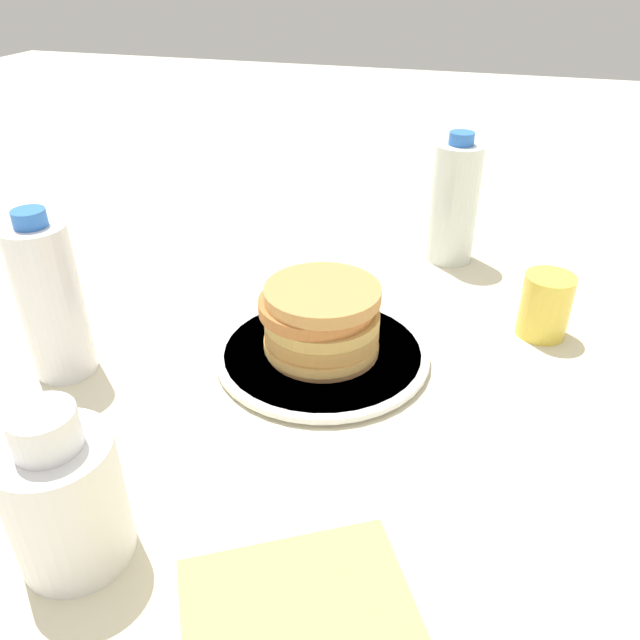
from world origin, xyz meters
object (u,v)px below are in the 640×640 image
Objects in this scene: plate at (320,353)px; pancake_stack at (321,321)px; water_bottle_near at (51,301)px; water_bottle_mid at (454,203)px; cream_jug at (65,497)px; juice_glass at (545,306)px.

plate is 1.76× the size of pancake_stack.
water_bottle_mid is at bearing 47.54° from water_bottle_near.
pancake_stack is 0.98× the size of cream_jug.
water_bottle_near is at bearing -159.01° from plate.
juice_glass is at bearing 51.37° from cream_jug.
plate is 3.12× the size of juice_glass.
cream_jug reaches higher than pancake_stack.
pancake_stack is 0.35m from water_bottle_mid.
cream_jug is (-0.11, -0.33, 0.06)m from plate.
pancake_stack reaches higher than juice_glass.
water_bottle_near is at bearing -155.79° from juice_glass.
plate is 0.29m from juice_glass.
juice_glass is at bearing 28.12° from pancake_stack.
water_bottle_mid reaches higher than pancake_stack.
water_bottle_mid reaches higher than cream_jug.
water_bottle_near and water_bottle_mid have the same top height.
pancake_stack is at bearing -109.20° from water_bottle_mid.
water_bottle_near is at bearing 127.62° from cream_jug.
cream_jug reaches higher than plate.
water_bottle_mid reaches higher than juice_glass.
water_bottle_mid is at bearing 126.11° from juice_glass.
cream_jug is at bearing -128.63° from juice_glass.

